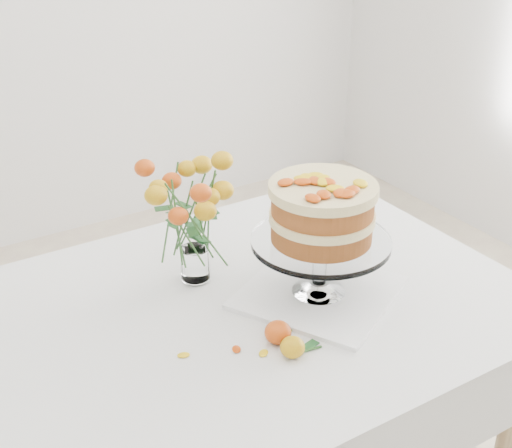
{
  "coord_description": "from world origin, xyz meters",
  "views": [
    {
      "loc": [
        -0.61,
        -1.15,
        1.65
      ],
      "look_at": [
        0.14,
        0.04,
        0.92
      ],
      "focal_mm": 50.0,
      "sensor_mm": 36.0,
      "label": 1
    }
  ],
  "objects": [
    {
      "name": "stray_petal_b",
      "position": [
        -0.02,
        -0.14,
        0.76
      ],
      "size": [
        0.03,
        0.02,
        0.0
      ],
      "primitive_type": "ellipsoid",
      "color": "yellow",
      "rests_on": "table"
    },
    {
      "name": "stray_petal_c",
      "position": [
        0.02,
        -0.18,
        0.76
      ],
      "size": [
        0.03,
        0.02,
        0.0
      ],
      "primitive_type": "ellipsoid",
      "color": "yellow",
      "rests_on": "table"
    },
    {
      "name": "cake_stand",
      "position": [
        0.25,
        -0.06,
        0.95
      ],
      "size": [
        0.31,
        0.31,
        0.28
      ],
      "rotation": [
        0.0,
        0.0,
        0.31
      ],
      "color": "white",
      "rests_on": "napkin"
    },
    {
      "name": "loose_rose_far",
      "position": [
        0.07,
        -0.16,
        0.78
      ],
      "size": [
        0.1,
        0.06,
        0.05
      ],
      "rotation": [
        0.0,
        0.0,
        0.31
      ],
      "color": "#C84809",
      "rests_on": "table"
    },
    {
      "name": "loose_rose_near",
      "position": [
        0.07,
        -0.22,
        0.78
      ],
      "size": [
        0.09,
        0.05,
        0.04
      ],
      "rotation": [
        0.0,
        0.0,
        -0.16
      ],
      "color": "gold",
      "rests_on": "table"
    },
    {
      "name": "napkin",
      "position": [
        0.25,
        -0.06,
        0.76
      ],
      "size": [
        0.43,
        0.43,
        0.01
      ],
      "primitive_type": "cube",
      "rotation": [
        0.0,
        0.0,
        0.49
      ],
      "color": "white",
      "rests_on": "table"
    },
    {
      "name": "table",
      "position": [
        0.0,
        0.0,
        0.67
      ],
      "size": [
        1.43,
        0.93,
        0.76
      ],
      "color": "tan",
      "rests_on": "ground"
    },
    {
      "name": "rose_vase",
      "position": [
        0.04,
        0.14,
        0.96
      ],
      "size": [
        0.25,
        0.25,
        0.34
      ],
      "rotation": [
        0.0,
        0.0,
        0.1
      ],
      "color": "white",
      "rests_on": "table"
    },
    {
      "name": "stray_petal_a",
      "position": [
        -0.12,
        -0.1,
        0.76
      ],
      "size": [
        0.03,
        0.02,
        0.0
      ],
      "primitive_type": "ellipsoid",
      "color": "yellow",
      "rests_on": "table"
    }
  ]
}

